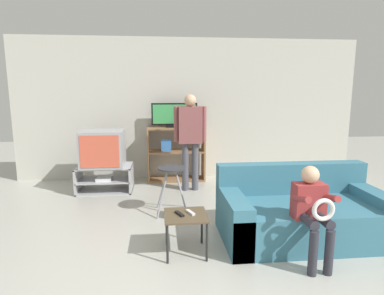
{
  "coord_description": "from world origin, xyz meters",
  "views": [
    {
      "loc": [
        -0.55,
        -1.89,
        1.64
      ],
      "look_at": [
        -0.14,
        2.27,
        0.9
      ],
      "focal_mm": 30.0,
      "sensor_mm": 36.0,
      "label": 1
    }
  ],
  "objects": [
    {
      "name": "television_main",
      "position": [
        -1.49,
        3.38,
        0.71
      ],
      "size": [
        0.68,
        0.6,
        0.59
      ],
      "color": "#9E9EA3",
      "rests_on": "tv_stand"
    },
    {
      "name": "remote_control_white",
      "position": [
        -0.26,
        1.19,
        0.42
      ],
      "size": [
        0.09,
        0.15,
        0.02
      ],
      "primitive_type": "cube",
      "rotation": [
        0.0,
        0.0,
        0.4
      ],
      "color": "silver",
      "rests_on": "snack_table"
    },
    {
      "name": "person_seated_child",
      "position": [
        0.86,
        0.85,
        0.56
      ],
      "size": [
        0.33,
        0.43,
        0.94
      ],
      "color": "#2D2D38",
      "rests_on": "ground_plane"
    },
    {
      "name": "folding_stool",
      "position": [
        -0.41,
        2.28,
        0.53
      ],
      "size": [
        0.42,
        0.43,
        0.64
      ],
      "color": "#99999E",
      "rests_on": "ground_plane"
    },
    {
      "name": "media_shelf",
      "position": [
        -0.27,
        3.9,
        0.51
      ],
      "size": [
        1.04,
        0.38,
        0.99
      ],
      "color": "#8E6642",
      "rests_on": "ground_plane"
    },
    {
      "name": "person_standing_adult",
      "position": [
        -0.07,
        3.27,
        0.96
      ],
      "size": [
        0.53,
        0.2,
        1.59
      ],
      "color": "#4C4C56",
      "rests_on": "ground_plane"
    },
    {
      "name": "couch",
      "position": [
        1.02,
        1.4,
        0.27
      ],
      "size": [
        1.81,
        0.96,
        0.78
      ],
      "color": "teal",
      "rests_on": "ground_plane"
    },
    {
      "name": "remote_control_black",
      "position": [
        -0.38,
        1.16,
        0.42
      ],
      "size": [
        0.09,
        0.15,
        0.02
      ],
      "primitive_type": "cube",
      "rotation": [
        0.0,
        0.0,
        0.43
      ],
      "color": "black",
      "rests_on": "snack_table"
    },
    {
      "name": "wall_back",
      "position": [
        0.0,
        4.16,
        1.3
      ],
      "size": [
        6.4,
        0.06,
        2.6
      ],
      "color": "beige",
      "rests_on": "ground_plane"
    },
    {
      "name": "tv_stand",
      "position": [
        -1.48,
        3.38,
        0.21
      ],
      "size": [
        0.89,
        0.57,
        0.42
      ],
      "color": "#A8A8AD",
      "rests_on": "ground_plane"
    },
    {
      "name": "television_flat",
      "position": [
        -0.29,
        3.92,
        1.2
      ],
      "size": [
        0.83,
        0.2,
        0.43
      ],
      "color": "black",
      "rests_on": "media_shelf"
    },
    {
      "name": "snack_table",
      "position": [
        -0.31,
        1.16,
        0.36
      ],
      "size": [
        0.43,
        0.43,
        0.41
      ],
      "color": "brown",
      "rests_on": "ground_plane"
    }
  ]
}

